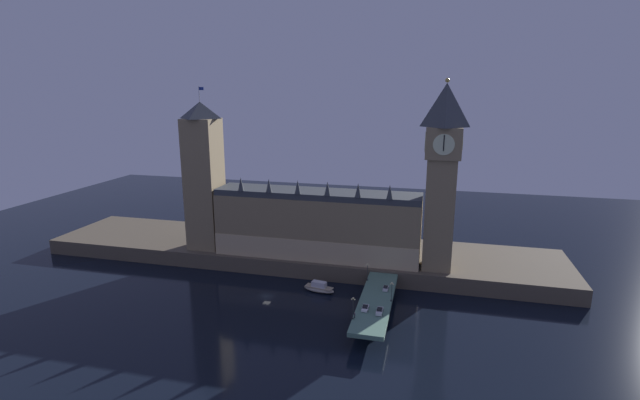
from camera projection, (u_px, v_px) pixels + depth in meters
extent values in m
plane|color=black|center=(267.00, 296.00, 165.90)|extent=(400.00, 400.00, 0.00)
cube|color=brown|center=(298.00, 252.00, 201.94)|extent=(220.00, 42.00, 6.35)
cube|color=#8E7A56|center=(317.00, 227.00, 185.85)|extent=(81.66, 16.21, 24.49)
cube|color=#D5B989|center=(312.00, 252.00, 179.92)|extent=(81.66, 0.20, 8.81)
cube|color=#383D42|center=(317.00, 194.00, 182.70)|extent=(81.66, 14.91, 2.40)
cone|color=#383D42|center=(241.00, 184.00, 182.17)|extent=(2.40, 2.40, 5.39)
cone|color=#383D42|center=(269.00, 185.00, 179.42)|extent=(2.40, 2.40, 5.39)
cone|color=#383D42|center=(298.00, 187.00, 176.67)|extent=(2.40, 2.40, 5.39)
cone|color=#383D42|center=(327.00, 189.00, 173.92)|extent=(2.40, 2.40, 5.39)
cone|color=#383D42|center=(358.00, 190.00, 171.17)|extent=(2.40, 2.40, 5.39)
cone|color=#383D42|center=(390.00, 192.00, 168.42)|extent=(2.40, 2.40, 5.39)
cube|color=#8E7A56|center=(439.00, 214.00, 170.96)|extent=(10.48, 10.48, 41.85)
cube|color=#8E7A56|center=(444.00, 143.00, 164.76)|extent=(12.37, 12.37, 11.17)
cylinder|color=beige|center=(444.00, 145.00, 158.81)|extent=(7.34, 0.25, 7.34)
cylinder|color=beige|center=(443.00, 141.00, 170.71)|extent=(7.34, 0.25, 7.34)
cylinder|color=beige|center=(462.00, 143.00, 163.27)|extent=(0.25, 7.34, 7.34)
cylinder|color=beige|center=(425.00, 142.00, 166.24)|extent=(0.25, 7.34, 7.34)
cube|color=black|center=(444.00, 143.00, 158.50)|extent=(0.36, 0.10, 5.51)
pyramid|color=#383D42|center=(446.00, 105.00, 161.68)|extent=(12.37, 12.37, 15.15)
sphere|color=gold|center=(447.00, 80.00, 159.72)|extent=(1.60, 1.60, 1.60)
cube|color=#8E7A56|center=(205.00, 184.00, 193.18)|extent=(13.00, 13.00, 54.43)
pyramid|color=#383D42|center=(200.00, 110.00, 186.04)|extent=(13.26, 13.26, 6.63)
cylinder|color=#99999E|center=(199.00, 94.00, 184.56)|extent=(0.24, 0.24, 6.00)
cube|color=navy|center=(201.00, 89.00, 183.81)|extent=(2.00, 0.08, 1.20)
cube|color=slate|center=(376.00, 302.00, 150.64)|extent=(10.40, 46.00, 1.40)
cube|color=brown|center=(372.00, 321.00, 144.08)|extent=(8.84, 3.20, 4.31)
cube|color=brown|center=(378.00, 299.00, 158.54)|extent=(8.84, 3.20, 4.31)
cube|color=white|center=(365.00, 308.00, 143.42)|extent=(1.92, 4.41, 0.68)
cube|color=black|center=(365.00, 307.00, 143.29)|extent=(1.57, 1.98, 0.45)
cylinder|color=black|center=(363.00, 306.00, 144.97)|extent=(0.22, 0.64, 0.64)
cylinder|color=black|center=(369.00, 307.00, 144.54)|extent=(0.22, 0.64, 0.64)
cylinder|color=black|center=(362.00, 310.00, 142.39)|extent=(0.22, 0.64, 0.64)
cylinder|color=black|center=(368.00, 311.00, 141.96)|extent=(0.22, 0.64, 0.64)
cube|color=silver|center=(380.00, 311.00, 141.24)|extent=(1.86, 4.77, 0.89)
cube|color=black|center=(380.00, 309.00, 141.08)|extent=(1.52, 2.15, 0.45)
cylinder|color=black|center=(382.00, 315.00, 139.71)|extent=(0.22, 0.64, 0.64)
cylinder|color=black|center=(376.00, 314.00, 140.12)|extent=(0.22, 0.64, 0.64)
cylinder|color=black|center=(383.00, 310.00, 142.49)|extent=(0.22, 0.64, 0.64)
cylinder|color=black|center=(377.00, 310.00, 142.91)|extent=(0.22, 0.64, 0.64)
cube|color=silver|center=(386.00, 289.00, 157.48)|extent=(1.74, 3.96, 0.73)
cube|color=black|center=(386.00, 287.00, 157.34)|extent=(1.43, 1.78, 0.45)
cylinder|color=black|center=(388.00, 291.00, 156.18)|extent=(0.22, 0.64, 0.64)
cylinder|color=black|center=(383.00, 290.00, 156.57)|extent=(0.22, 0.64, 0.64)
cylinder|color=black|center=(388.00, 288.00, 158.50)|extent=(0.22, 0.64, 0.64)
cylinder|color=black|center=(384.00, 287.00, 158.89)|extent=(0.22, 0.64, 0.64)
cylinder|color=black|center=(355.00, 317.00, 138.31)|extent=(0.28, 0.28, 0.83)
cylinder|color=#47384C|center=(355.00, 314.00, 138.13)|extent=(0.38, 0.38, 0.69)
sphere|color=tan|center=(355.00, 313.00, 138.02)|extent=(0.23, 0.23, 0.23)
cylinder|color=#2D3333|center=(353.00, 318.00, 137.70)|extent=(0.56, 0.56, 0.50)
cylinder|color=#2D3333|center=(353.00, 309.00, 136.99)|extent=(0.18, 0.18, 5.64)
sphere|color=#F9E5A3|center=(353.00, 298.00, 136.20)|extent=(0.60, 0.60, 0.60)
sphere|color=#F9E5A3|center=(352.00, 299.00, 136.39)|extent=(0.44, 0.44, 0.44)
sphere|color=#F9E5A3|center=(355.00, 300.00, 136.17)|extent=(0.44, 0.44, 0.44)
cylinder|color=#2D3333|center=(391.00, 300.00, 149.24)|extent=(0.56, 0.56, 0.50)
cylinder|color=#2D3333|center=(392.00, 292.00, 148.57)|extent=(0.18, 0.18, 5.26)
sphere|color=#F9E5A3|center=(392.00, 283.00, 147.83)|extent=(0.60, 0.60, 0.60)
sphere|color=#F9E5A3|center=(390.00, 284.00, 148.02)|extent=(0.44, 0.44, 0.44)
sphere|color=#F9E5A3|center=(393.00, 284.00, 147.80)|extent=(0.44, 0.44, 0.44)
cylinder|color=#2D3333|center=(367.00, 280.00, 165.47)|extent=(0.56, 0.56, 0.50)
cylinder|color=#2D3333|center=(367.00, 272.00, 164.82)|extent=(0.18, 0.18, 5.11)
sphere|color=#F9E5A3|center=(368.00, 264.00, 164.09)|extent=(0.60, 0.60, 0.60)
sphere|color=#F9E5A3|center=(366.00, 265.00, 164.28)|extent=(0.44, 0.44, 0.44)
sphere|color=#F9E5A3|center=(369.00, 265.00, 164.07)|extent=(0.44, 0.44, 0.44)
ellipsoid|color=#B2A893|center=(319.00, 289.00, 169.37)|extent=(12.30, 6.01, 1.99)
cube|color=tan|center=(319.00, 287.00, 169.16)|extent=(10.77, 4.98, 0.24)
cube|color=silver|center=(319.00, 284.00, 168.90)|extent=(5.66, 3.36, 1.99)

